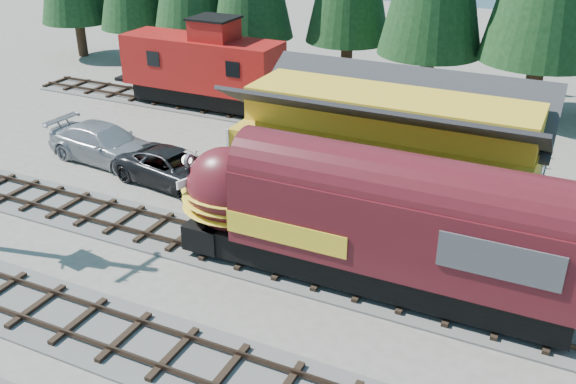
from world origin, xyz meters
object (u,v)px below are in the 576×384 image
at_px(locomotive, 357,225).
at_px(pickup_truck_a, 175,168).
at_px(depot, 388,138).
at_px(caboose, 203,67).
at_px(pickup_truck_b, 105,144).

distance_m(locomotive, pickup_truck_a, 11.16).
bearing_deg(locomotive, pickup_truck_a, 158.56).
distance_m(depot, caboose, 15.83).
bearing_deg(depot, caboose, 151.71).
bearing_deg(pickup_truck_b, depot, -78.58).
relative_size(pickup_truck_a, pickup_truck_b, 0.93).
distance_m(locomotive, pickup_truck_b, 15.80).
distance_m(depot, pickup_truck_a, 9.80).
height_order(locomotive, pickup_truck_a, locomotive).
bearing_deg(locomotive, caboose, 136.96).
xyz_separation_m(caboose, pickup_truck_b, (0.00, -9.19, -1.65)).
distance_m(depot, locomotive, 6.62).
bearing_deg(pickup_truck_b, pickup_truck_a, -94.76).
bearing_deg(locomotive, depot, 99.23).
distance_m(locomotive, caboose, 20.51).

